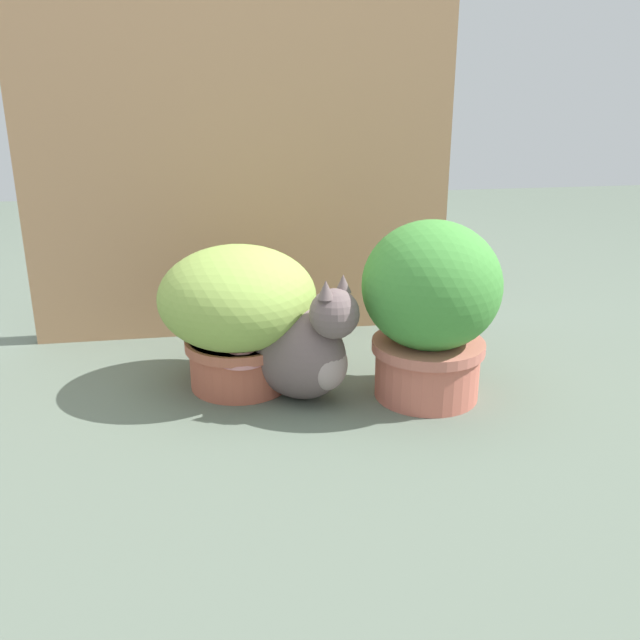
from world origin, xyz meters
The scene contains 6 objects.
ground_plane centered at (0.00, 0.00, 0.00)m, with size 6.00×6.00×0.00m, color #596558.
cardboard_backdrop centered at (0.01, 0.47, 0.50)m, with size 1.17×0.03×0.99m, color tan.
grass_planter centered at (-0.03, 0.10, 0.19)m, with size 0.37×0.37×0.34m.
leafy_planter centered at (0.40, -0.03, 0.22)m, with size 0.31×0.31×0.41m.
cat centered at (0.11, 0.00, 0.12)m, with size 0.30×0.36×0.32m.
mushroom_ornament_pink centered at (-0.03, 0.02, 0.11)m, with size 0.12×0.12×0.16m.
Camera 1 is at (-0.09, -1.45, 0.70)m, focal length 38.87 mm.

